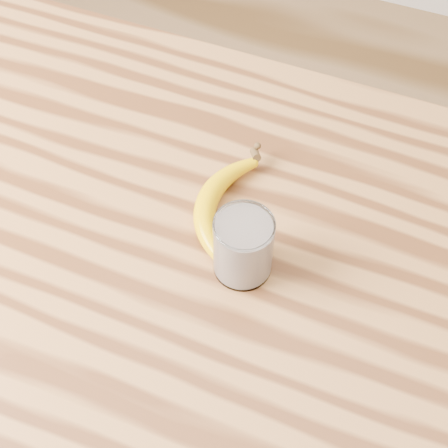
% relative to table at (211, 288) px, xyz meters
% --- Properties ---
extents(table, '(1.20, 0.80, 0.90)m').
position_rel_table_xyz_m(table, '(0.00, 0.00, 0.00)').
color(table, '#A06A37').
rests_on(table, ground).
extents(smoothie_glass, '(0.08, 0.08, 0.10)m').
position_rel_table_xyz_m(smoothie_glass, '(0.06, -0.02, 0.18)').
color(smoothie_glass, white).
rests_on(smoothie_glass, table).
extents(banana, '(0.13, 0.28, 0.03)m').
position_rel_table_xyz_m(banana, '(-0.03, 0.05, 0.15)').
color(banana, '#E7B400').
rests_on(banana, table).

